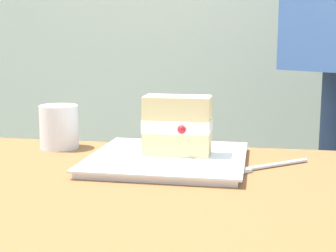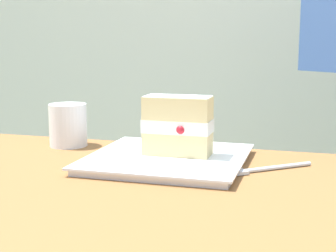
% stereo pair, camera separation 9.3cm
% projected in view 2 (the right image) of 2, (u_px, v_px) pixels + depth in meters
% --- Properties ---
extents(dessert_plate, '(0.29, 0.29, 0.02)m').
position_uv_depth(dessert_plate, '(168.00, 159.00, 0.94)').
color(dessert_plate, white).
rests_on(dessert_plate, patio_table).
extents(cake_slice, '(0.13, 0.07, 0.11)m').
position_uv_depth(cake_slice, '(178.00, 125.00, 0.93)').
color(cake_slice, '#EAD18C').
rests_on(cake_slice, dessert_plate).
extents(dessert_fork, '(0.14, 0.12, 0.01)m').
position_uv_depth(dessert_fork, '(266.00, 169.00, 0.88)').
color(dessert_fork, silver).
rests_on(dessert_fork, patio_table).
extents(coffee_cup, '(0.08, 0.08, 0.09)m').
position_uv_depth(coffee_cup, '(68.00, 124.00, 1.09)').
color(coffee_cup, white).
rests_on(coffee_cup, patio_table).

